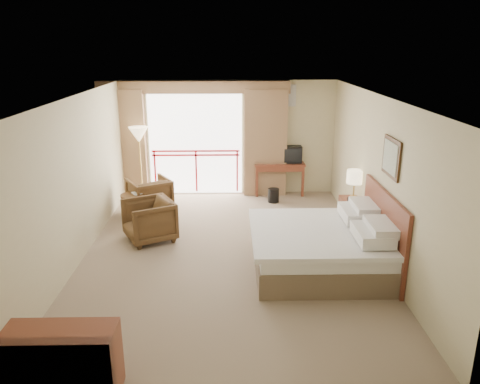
{
  "coord_description": "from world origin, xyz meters",
  "views": [
    {
      "loc": [
        0.04,
        -7.46,
        3.51
      ],
      "look_at": [
        0.2,
        0.4,
        1.0
      ],
      "focal_mm": 35.0,
      "sensor_mm": 36.0,
      "label": 1
    }
  ],
  "objects_px": {
    "table_lamp": "(355,177)",
    "nightstand": "(352,215)",
    "desk": "(279,169)",
    "bed": "(322,247)",
    "armchair_near": "(150,240)",
    "side_table": "(133,203)",
    "dresser": "(62,363)",
    "tv": "(292,154)",
    "wastebasket": "(273,195)",
    "armchair_far": "(151,212)",
    "floor_lamp": "(139,138)"
  },
  "relations": [
    {
      "from": "table_lamp",
      "to": "nightstand",
      "type": "bearing_deg",
      "value": -90.0
    },
    {
      "from": "desk",
      "to": "table_lamp",
      "type": "bearing_deg",
      "value": -65.76
    },
    {
      "from": "bed",
      "to": "nightstand",
      "type": "height_order",
      "value": "bed"
    },
    {
      "from": "armchair_near",
      "to": "side_table",
      "type": "relative_size",
      "value": 1.55
    },
    {
      "from": "armchair_near",
      "to": "dresser",
      "type": "relative_size",
      "value": 0.75
    },
    {
      "from": "dresser",
      "to": "tv",
      "type": "bearing_deg",
      "value": 64.03
    },
    {
      "from": "wastebasket",
      "to": "armchair_far",
      "type": "xyz_separation_m",
      "value": [
        -2.74,
        -0.6,
        -0.16
      ]
    },
    {
      "from": "side_table",
      "to": "dresser",
      "type": "xyz_separation_m",
      "value": [
        0.26,
        -5.05,
        0.0
      ]
    },
    {
      "from": "bed",
      "to": "wastebasket",
      "type": "relative_size",
      "value": 6.68
    },
    {
      "from": "tv",
      "to": "floor_lamp",
      "type": "distance_m",
      "value": 3.59
    },
    {
      "from": "tv",
      "to": "bed",
      "type": "bearing_deg",
      "value": -93.58
    },
    {
      "from": "armchair_near",
      "to": "side_table",
      "type": "height_order",
      "value": "side_table"
    },
    {
      "from": "tv",
      "to": "side_table",
      "type": "relative_size",
      "value": 0.81
    },
    {
      "from": "tv",
      "to": "side_table",
      "type": "distance_m",
      "value": 3.92
    },
    {
      "from": "side_table",
      "to": "desk",
      "type": "bearing_deg",
      "value": 29.51
    },
    {
      "from": "nightstand",
      "to": "armchair_near",
      "type": "relative_size",
      "value": 0.77
    },
    {
      "from": "table_lamp",
      "to": "side_table",
      "type": "relative_size",
      "value": 0.98
    },
    {
      "from": "side_table",
      "to": "dresser",
      "type": "relative_size",
      "value": 0.48
    },
    {
      "from": "desk",
      "to": "side_table",
      "type": "relative_size",
      "value": 2.17
    },
    {
      "from": "bed",
      "to": "table_lamp",
      "type": "height_order",
      "value": "table_lamp"
    },
    {
      "from": "bed",
      "to": "armchair_far",
      "type": "height_order",
      "value": "bed"
    },
    {
      "from": "bed",
      "to": "desk",
      "type": "relative_size",
      "value": 1.78
    },
    {
      "from": "tv",
      "to": "armchair_far",
      "type": "xyz_separation_m",
      "value": [
        -3.22,
        -1.25,
        -0.98
      ]
    },
    {
      "from": "nightstand",
      "to": "floor_lamp",
      "type": "bearing_deg",
      "value": 155.78
    },
    {
      "from": "armchair_far",
      "to": "armchair_near",
      "type": "distance_m",
      "value": 1.55
    },
    {
      "from": "tv",
      "to": "armchair_far",
      "type": "height_order",
      "value": "tv"
    },
    {
      "from": "armchair_far",
      "to": "floor_lamp",
      "type": "bearing_deg",
      "value": -99.39
    },
    {
      "from": "nightstand",
      "to": "table_lamp",
      "type": "bearing_deg",
      "value": 90.52
    },
    {
      "from": "desk",
      "to": "dresser",
      "type": "relative_size",
      "value": 1.04
    },
    {
      "from": "nightstand",
      "to": "dresser",
      "type": "height_order",
      "value": "dresser"
    },
    {
      "from": "nightstand",
      "to": "armchair_near",
      "type": "height_order",
      "value": "nightstand"
    },
    {
      "from": "desk",
      "to": "side_table",
      "type": "distance_m",
      "value": 3.65
    },
    {
      "from": "bed",
      "to": "tv",
      "type": "height_order",
      "value": "tv"
    },
    {
      "from": "armchair_far",
      "to": "wastebasket",
      "type": "bearing_deg",
      "value": 162.55
    },
    {
      "from": "tv",
      "to": "side_table",
      "type": "height_order",
      "value": "tv"
    },
    {
      "from": "desk",
      "to": "side_table",
      "type": "xyz_separation_m",
      "value": [
        -3.17,
        -1.79,
        -0.23
      ]
    },
    {
      "from": "dresser",
      "to": "nightstand",
      "type": "bearing_deg",
      "value": 46.08
    },
    {
      "from": "tv",
      "to": "dresser",
      "type": "xyz_separation_m",
      "value": [
        -3.21,
        -6.79,
        -0.6
      ]
    },
    {
      "from": "nightstand",
      "to": "table_lamp",
      "type": "height_order",
      "value": "table_lamp"
    },
    {
      "from": "bed",
      "to": "side_table",
      "type": "height_order",
      "value": "bed"
    },
    {
      "from": "armchair_far",
      "to": "bed",
      "type": "bearing_deg",
      "value": 109.66
    },
    {
      "from": "armchair_far",
      "to": "floor_lamp",
      "type": "relative_size",
      "value": 0.49
    },
    {
      "from": "floor_lamp",
      "to": "dresser",
      "type": "xyz_separation_m",
      "value": [
        0.33,
        -6.39,
        -1.09
      ]
    },
    {
      "from": "wastebasket",
      "to": "armchair_near",
      "type": "height_order",
      "value": "armchair_near"
    },
    {
      "from": "armchair_far",
      "to": "floor_lamp",
      "type": "xyz_separation_m",
      "value": [
        -0.32,
        0.85,
        1.47
      ]
    },
    {
      "from": "nightstand",
      "to": "wastebasket",
      "type": "distance_m",
      "value": 2.26
    },
    {
      "from": "side_table",
      "to": "table_lamp",
      "type": "bearing_deg",
      "value": -8.48
    },
    {
      "from": "desk",
      "to": "armchair_near",
      "type": "xyz_separation_m",
      "value": [
        -2.67,
        -2.83,
        -0.61
      ]
    },
    {
      "from": "wastebasket",
      "to": "floor_lamp",
      "type": "distance_m",
      "value": 3.33
    },
    {
      "from": "table_lamp",
      "to": "tv",
      "type": "xyz_separation_m",
      "value": [
        -0.89,
        2.38,
        -0.1
      ]
    }
  ]
}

